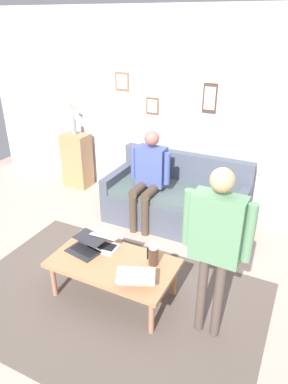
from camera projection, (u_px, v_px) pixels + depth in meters
name	position (u px, v px, depth m)	size (l,w,h in m)	color
ground_plane	(111.00, 286.00, 3.70)	(7.68, 7.68, 0.00)	tan
area_rug	(110.00, 300.00, 3.51)	(2.96, 2.00, 0.01)	brown
back_wall	(189.00, 113.00, 4.87)	(7.04, 0.11, 2.70)	silver
couch	(177.00, 201.00, 4.76)	(1.84, 0.88, 0.88)	#4C5260
coffee_table	(113.00, 265.00, 3.42)	(1.22, 0.68, 0.42)	#AC7A50
laptop_left	(104.00, 242.00, 3.62)	(0.31, 0.31, 0.13)	silver
laptop_center	(136.00, 277.00, 3.14)	(0.42, 0.40, 0.12)	silver
laptop_right	(86.00, 247.00, 3.55)	(0.38, 0.37, 0.12)	#28282D
french_press	(153.00, 255.00, 3.32)	(0.12, 0.10, 0.23)	#4C3323
side_shelf	(77.00, 161.00, 5.74)	(0.42, 0.32, 0.88)	#A98152
flower_vase	(74.00, 124.00, 5.47)	(0.09, 0.08, 0.47)	#8D92A4
person_standing	(216.00, 236.00, 2.72)	(0.56, 0.19, 1.59)	brown
person_seated	(149.00, 174.00, 4.52)	(0.55, 0.51, 1.28)	#4D3D2F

